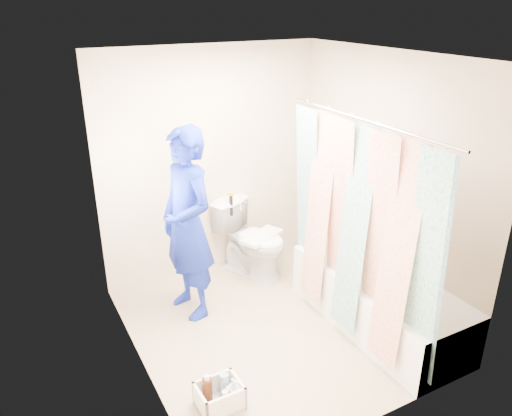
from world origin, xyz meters
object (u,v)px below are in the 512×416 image
bathtub (378,300)px  toilet (252,239)px  cleaning_caddy (221,396)px  plumber (187,225)px

bathtub → toilet: 1.50m
toilet → bathtub: bearing=-92.6°
toilet → cleaning_caddy: 2.00m
bathtub → plumber: (-1.40, 1.04, 0.64)m
cleaning_caddy → toilet: bearing=54.5°
bathtub → plumber: size_ratio=0.97×
plumber → cleaning_caddy: bearing=-23.1°
bathtub → cleaning_caddy: 1.70m
cleaning_caddy → bathtub: bearing=7.1°
toilet → cleaning_caddy: bearing=-148.9°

